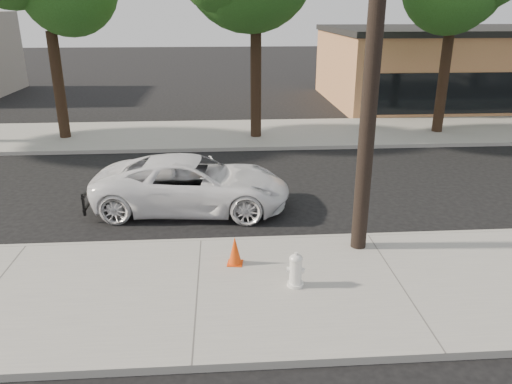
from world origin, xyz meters
TOP-DOWN VIEW (x-y plane):
  - ground at (0.00, 0.00)m, footprint 120.00×120.00m
  - near_sidewalk at (0.00, -4.30)m, footprint 90.00×4.40m
  - far_sidewalk at (0.00, 8.50)m, footprint 90.00×5.00m
  - curb_near at (0.00, -2.10)m, footprint 90.00×0.12m
  - building_main at (16.00, 16.00)m, footprint 18.00×10.00m
  - utility_pole at (3.60, -2.70)m, footprint 1.40×0.34m
  - police_cruiser at (-0.28, 0.20)m, footprint 5.49×2.90m
  - fire_hydrant at (1.92, -4.29)m, footprint 0.36×0.33m
  - traffic_cone at (0.77, -3.32)m, footprint 0.36×0.36m

SIDE VIEW (x-z plane):
  - ground at x=0.00m, z-range 0.00..0.00m
  - near_sidewalk at x=0.00m, z-range 0.00..0.15m
  - far_sidewalk at x=0.00m, z-range 0.00..0.15m
  - curb_near at x=0.00m, z-range -0.01..0.15m
  - traffic_cone at x=0.77m, z-range 0.14..0.77m
  - fire_hydrant at x=1.92m, z-range 0.14..0.82m
  - police_cruiser at x=-0.28m, z-range 0.00..1.47m
  - building_main at x=16.00m, z-range 0.00..4.00m
  - utility_pole at x=3.60m, z-range 0.20..9.20m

